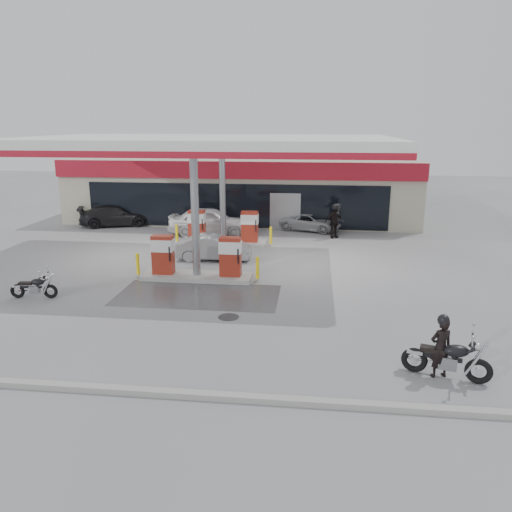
{
  "coord_description": "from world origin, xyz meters",
  "views": [
    {
      "loc": [
        4.7,
        -17.15,
        6.23
      ],
      "look_at": [
        2.51,
        1.4,
        1.2
      ],
      "focal_mm": 35.0,
      "sensor_mm": 36.0,
      "label": 1
    }
  ],
  "objects": [
    {
      "name": "parked_motorcycle",
      "position": [
        -5.34,
        -0.99,
        0.4
      ],
      "size": [
        1.75,
        0.67,
        0.9
      ],
      "rotation": [
        0.0,
        0.0,
        0.1
      ],
      "color": "black",
      "rests_on": "ground"
    },
    {
      "name": "sedan_white",
      "position": [
        -1.18,
        10.2,
        0.79
      ],
      "size": [
        4.69,
        2.04,
        1.57
      ],
      "primitive_type": "imported",
      "rotation": [
        0.0,
        0.0,
        1.61
      ],
      "color": "silver",
      "rests_on": "ground"
    },
    {
      "name": "attendant",
      "position": [
        6.0,
        10.8,
        0.92
      ],
      "size": [
        0.75,
        0.94,
        1.84
      ],
      "primitive_type": "imported",
      "rotation": [
        0.0,
        0.0,
        1.63
      ],
      "color": "#4D4D51",
      "rests_on": "ground"
    },
    {
      "name": "biker_walking",
      "position": [
        5.8,
        10.2,
        0.89
      ],
      "size": [
        1.13,
        0.78,
        1.77
      ],
      "primitive_type": "imported",
      "rotation": [
        0.0,
        0.0,
        0.38
      ],
      "color": "black",
      "rests_on": "ground"
    },
    {
      "name": "wet_patch",
      "position": [
        0.5,
        0.0,
        0.0
      ],
      "size": [
        6.0,
        3.0,
        0.0
      ],
      "primitive_type": "cube",
      "color": "#4C4C4F",
      "rests_on": "ground"
    },
    {
      "name": "drain_cover",
      "position": [
        2.0,
        -2.0,
        0.0
      ],
      "size": [
        0.7,
        0.7,
        0.01
      ],
      "primitive_type": "cylinder",
      "color": "#38383A",
      "rests_on": "ground"
    },
    {
      "name": "parked_car_left",
      "position": [
        -7.46,
        12.0,
        0.64
      ],
      "size": [
        4.72,
        3.1,
        1.27
      ],
      "primitive_type": "imported",
      "rotation": [
        0.0,
        0.0,
        1.9
      ],
      "color": "black",
      "rests_on": "ground"
    },
    {
      "name": "parked_car_right",
      "position": [
        4.5,
        12.0,
        0.5
      ],
      "size": [
        3.93,
        2.65,
        1.0
      ],
      "primitive_type": "imported",
      "rotation": [
        0.0,
        0.0,
        1.27
      ],
      "color": "#AEB2B7",
      "rests_on": "ground"
    },
    {
      "name": "main_motorcycle",
      "position": [
        8.13,
        -5.33,
        0.5
      ],
      "size": [
        2.13,
        1.04,
        1.12
      ],
      "rotation": [
        0.0,
        0.0,
        -0.29
      ],
      "color": "black",
      "rests_on": "ground"
    },
    {
      "name": "biker_main",
      "position": [
        7.94,
        -5.27,
        0.79
      ],
      "size": [
        0.66,
        0.54,
        1.58
      ],
      "primitive_type": "imported",
      "rotation": [
        0.0,
        0.0,
        3.46
      ],
      "color": "black",
      "rests_on": "ground"
    },
    {
      "name": "kerb",
      "position": [
        0.0,
        -7.0,
        0.07
      ],
      "size": [
        28.0,
        0.25,
        0.15
      ],
      "primitive_type": "cube",
      "color": "gray",
      "rests_on": "ground"
    },
    {
      "name": "hatchback_silver",
      "position": [
        0.1,
        4.96,
        0.58
      ],
      "size": [
        3.54,
        1.35,
        1.15
      ],
      "primitive_type": "imported",
      "rotation": [
        0.0,
        0.0,
        1.61
      ],
      "color": "gray",
      "rests_on": "ground"
    },
    {
      "name": "canopy",
      "position": [
        0.0,
        5.0,
        5.27
      ],
      "size": [
        16.0,
        10.02,
        5.51
      ],
      "color": "silver",
      "rests_on": "ground"
    },
    {
      "name": "pump_island_far",
      "position": [
        0.0,
        8.0,
        0.71
      ],
      "size": [
        5.14,
        1.3,
        1.78
      ],
      "color": "#9E9E99",
      "rests_on": "ground"
    },
    {
      "name": "store_building",
      "position": [
        0.01,
        15.94,
        2.01
      ],
      "size": [
        22.0,
        8.22,
        4.0
      ],
      "color": "#B4AD97",
      "rests_on": "ground"
    },
    {
      "name": "pump_island_near",
      "position": [
        0.0,
        2.0,
        0.71
      ],
      "size": [
        5.14,
        1.3,
        1.78
      ],
      "color": "#9E9E99",
      "rests_on": "ground"
    },
    {
      "name": "ground",
      "position": [
        0.0,
        0.0,
        0.0
      ],
      "size": [
        90.0,
        90.0,
        0.0
      ],
      "primitive_type": "plane",
      "color": "gray",
      "rests_on": "ground"
    }
  ]
}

